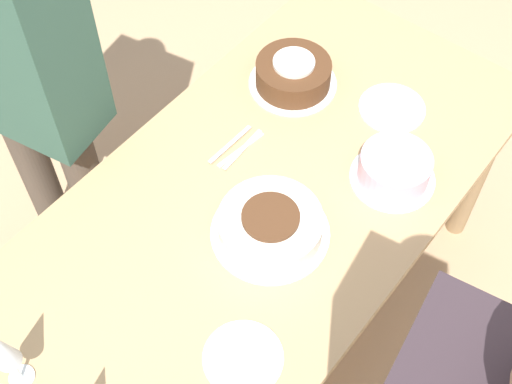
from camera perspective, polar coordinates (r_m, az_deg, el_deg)
The scene contains 10 objects.
ground_plane at distance 2.52m, azimuth 0.00°, elevation -10.47°, with size 12.00×12.00×0.00m, color tan.
dining_table at distance 1.96m, azimuth 0.00°, elevation -2.63°, with size 1.72×0.84×0.74m.
cake_center_white at distance 1.79m, azimuth 1.16°, elevation -2.70°, with size 0.31×0.31×0.08m.
cake_front_chocolate at distance 2.12m, azimuth 3.00°, elevation 9.41°, with size 0.26×0.26×0.09m.
cake_back_decorated at distance 1.92m, azimuth 11.02°, elevation 1.82°, with size 0.23×0.23×0.09m.
wine_glass_far at distance 1.60m, azimuth -19.64°, elevation -11.82°, with size 0.06×0.06×0.23m.
dessert_plate_left at distance 2.12m, azimuth 10.83°, elevation 6.62°, with size 0.19×0.19×0.01m.
dessert_plate_right at distance 1.67m, azimuth -1.04°, elevation -13.13°, with size 0.19×0.19×0.01m.
fork_pile at distance 1.98m, azimuth -1.47°, elevation 3.57°, with size 0.18×0.06×0.01m.
person_cutting at distance 2.03m, azimuth -18.29°, elevation 9.31°, with size 0.29×0.43×1.54m.
Camera 1 is at (0.83, 0.66, 2.28)m, focal length 50.00 mm.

